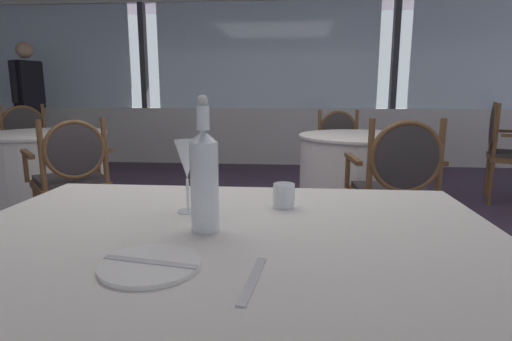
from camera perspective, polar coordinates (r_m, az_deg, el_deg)
The scene contains 16 objects.
ground_plane at distance 2.68m, azimuth -3.89°, elevation -13.22°, with size 15.27×15.27×0.00m, color #47384C.
window_wall_far at distance 6.22m, azimuth 1.39°, elevation 10.60°, with size 11.74×0.14×2.64m.
side_plate at distance 0.88m, azimuth -14.56°, elevation -12.64°, with size 0.21×0.21×0.01m, color white.
butter_knife at distance 0.88m, azimuth -14.58°, elevation -12.33°, with size 0.21×0.02×0.00m, color silver.
dinner_fork at distance 0.80m, azimuth -0.47°, elevation -15.04°, with size 0.20×0.02×0.00m, color silver.
water_bottle at distance 1.04m, azimuth -7.24°, elevation -0.95°, with size 0.07×0.07×0.35m.
wine_glass at distance 1.20m, azimuth -9.69°, elevation 1.27°, with size 0.07×0.07×0.22m.
water_tumbler at distance 1.27m, azimuth 3.91°, elevation -3.48°, with size 0.07×0.07×0.07m, color white.
background_table_0 at distance 4.08m, azimuth -27.22°, elevation -0.48°, with size 1.06×1.06×0.75m.
dining_chair_0_0 at distance 3.13m, azimuth -24.35°, elevation -0.17°, with size 0.66×0.66×0.93m.
dining_chair_0_1 at distance 4.99m, azimuth -29.39°, elevation 3.34°, with size 0.66×0.66×0.96m.
background_table_1 at distance 3.54m, azimuth 14.26°, elevation -1.16°, with size 1.03×1.03×0.75m.
dining_chair_1_0 at distance 4.42m, azimuth 11.59°, elevation 3.37°, with size 0.56×0.50×0.91m.
dining_chair_1_1 at distance 2.62m, azimuth 19.14°, elevation -1.55°, with size 0.56×0.50×0.95m.
dining_chair_2_1 at distance 4.74m, azimuth 31.54°, elevation 3.10°, with size 0.59×0.63×0.99m.
diner_person_0 at distance 6.68m, azimuth -29.16°, elevation 8.97°, with size 0.29×0.51×1.78m.
Camera 1 is at (0.39, -2.42, 1.10)m, focal length 28.57 mm.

